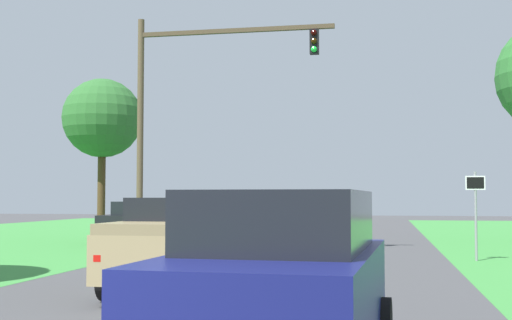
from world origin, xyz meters
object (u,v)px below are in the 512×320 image
(extra_tree_1, at_px, (102,119))
(keep_moving_sign, at_px, (476,204))
(pickup_truck_lead, at_px, (183,244))
(crossing_suv_far, at_px, (150,222))
(red_suv_near, at_px, (281,280))
(traffic_light, at_px, (186,98))

(extra_tree_1, bearing_deg, keep_moving_sign, -24.35)
(extra_tree_1, bearing_deg, pickup_truck_lead, -60.65)
(keep_moving_sign, xyz_separation_m, crossing_suv_far, (-12.49, 4.95, -0.83))
(red_suv_near, relative_size, pickup_truck_lead, 0.89)
(red_suv_near, bearing_deg, pickup_truck_lead, 115.96)
(traffic_light, relative_size, keep_moving_sign, 3.14)
(traffic_light, height_order, crossing_suv_far, traffic_light)
(red_suv_near, height_order, extra_tree_1, extra_tree_1)
(red_suv_near, distance_m, crossing_suv_far, 21.37)
(crossing_suv_far, height_order, extra_tree_1, extra_tree_1)
(pickup_truck_lead, height_order, crossing_suv_far, pickup_truck_lead)
(pickup_truck_lead, xyz_separation_m, crossing_suv_far, (-5.53, 13.31, -0.06))
(keep_moving_sign, bearing_deg, red_suv_near, -104.97)
(keep_moving_sign, height_order, extra_tree_1, extra_tree_1)
(keep_moving_sign, distance_m, extra_tree_1, 17.60)
(red_suv_near, distance_m, traffic_light, 18.30)
(red_suv_near, bearing_deg, traffic_light, 110.37)
(pickup_truck_lead, bearing_deg, crossing_suv_far, 112.56)
(red_suv_near, relative_size, extra_tree_1, 0.61)
(red_suv_near, relative_size, crossing_suv_far, 1.07)
(traffic_light, distance_m, keep_moving_sign, 10.99)
(red_suv_near, distance_m, pickup_truck_lead, 6.97)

